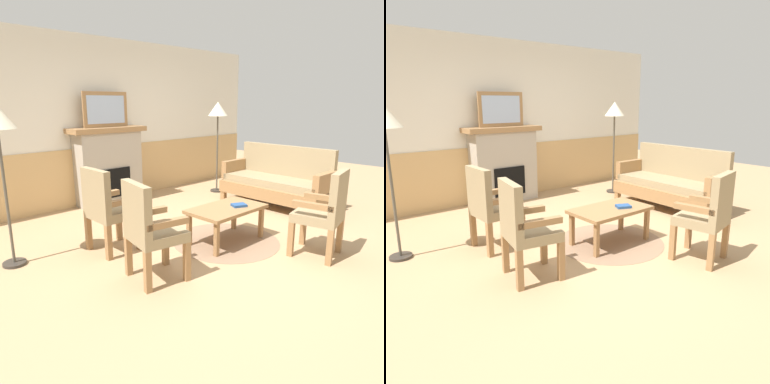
{
  "view_description": "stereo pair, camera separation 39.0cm",
  "coord_description": "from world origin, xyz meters",
  "views": [
    {
      "loc": [
        -3.15,
        -2.89,
        1.69
      ],
      "look_at": [
        0.0,
        0.35,
        0.55
      ],
      "focal_mm": 33.71,
      "sensor_mm": 36.0,
      "label": 1
    },
    {
      "loc": [
        -2.86,
        -3.15,
        1.69
      ],
      "look_at": [
        0.0,
        0.35,
        0.55
      ],
      "focal_mm": 33.71,
      "sensor_mm": 36.0,
      "label": 2
    }
  ],
  "objects": [
    {
      "name": "round_rug",
      "position": [
        0.08,
        -0.17,
        0.0
      ],
      "size": [
        1.32,
        1.32,
        0.01
      ],
      "primitive_type": "cylinder",
      "color": "#896B51",
      "rests_on": "ground_plane"
    },
    {
      "name": "fireplace",
      "position": [
        0.0,
        2.35,
        0.65
      ],
      "size": [
        1.3,
        0.44,
        1.28
      ],
      "color": "#A39989",
      "rests_on": "ground_plane"
    },
    {
      "name": "armchair_by_window_left",
      "position": [
        -1.12,
        0.58,
        0.54
      ],
      "size": [
        0.49,
        0.49,
        0.98
      ],
      "color": "olive",
      "rests_on": "ground_plane"
    },
    {
      "name": "wall_back",
      "position": [
        0.0,
        2.6,
        1.31
      ],
      "size": [
        7.2,
        0.14,
        2.7
      ],
      "color": "silver",
      "rests_on": "ground_plane"
    },
    {
      "name": "coffee_table",
      "position": [
        0.08,
        -0.17,
        0.39
      ],
      "size": [
        0.96,
        0.56,
        0.44
      ],
      "color": "olive",
      "rests_on": "ground_plane"
    },
    {
      "name": "couch",
      "position": [
        1.87,
        0.28,
        0.4
      ],
      "size": [
        0.7,
        1.8,
        0.98
      ],
      "color": "olive",
      "rests_on": "ground_plane"
    },
    {
      "name": "armchair_front_left",
      "position": [
        0.52,
        -1.2,
        0.54
      ],
      "size": [
        0.56,
        0.56,
        0.98
      ],
      "color": "olive",
      "rests_on": "ground_plane"
    },
    {
      "name": "ground_plane",
      "position": [
        0.0,
        0.0,
        0.0
      ],
      "size": [
        14.0,
        14.0,
        0.0
      ],
      "primitive_type": "plane",
      "color": "tan"
    },
    {
      "name": "framed_picture",
      "position": [
        0.0,
        2.35,
        1.56
      ],
      "size": [
        0.8,
        0.04,
        0.56
      ],
      "color": "olive",
      "rests_on": "fireplace"
    },
    {
      "name": "armchair_near_fireplace",
      "position": [
        -1.2,
        -0.31,
        0.54
      ],
      "size": [
        0.56,
        0.56,
        0.98
      ],
      "color": "olive",
      "rests_on": "ground_plane"
    },
    {
      "name": "floor_lamp_by_couch",
      "position": [
        1.9,
        1.63,
        1.45
      ],
      "size": [
        0.36,
        0.36,
        1.68
      ],
      "color": "#332D28",
      "rests_on": "ground_plane"
    },
    {
      "name": "book_on_table",
      "position": [
        0.22,
        -0.25,
        0.46
      ],
      "size": [
        0.21,
        0.19,
        0.03
      ],
      "primitive_type": "cube",
      "rotation": [
        0.0,
        0.0,
        -0.44
      ],
      "color": "navy",
      "rests_on": "coffee_table"
    }
  ]
}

